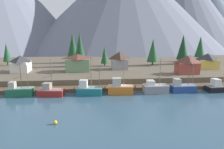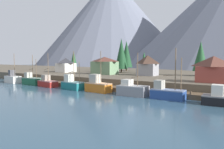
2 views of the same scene
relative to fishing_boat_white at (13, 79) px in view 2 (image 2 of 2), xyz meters
name	(u,v)px [view 2 (image 2 of 2)]	position (x,y,z in m)	size (l,w,h in m)	color
ground_plane	(141,85)	(34.14, 21.88, -1.82)	(400.00, 400.00, 1.00)	#335166
dock	(108,88)	(34.14, 3.87, -0.82)	(80.00, 4.00, 1.60)	brown
shoreline_bank	(156,76)	(34.14, 33.88, -0.07)	(400.00, 56.00, 2.50)	brown
mountain_west_peak	(112,21)	(-54.18, 136.41, 41.75)	(144.03, 144.03, 86.15)	slate
fishing_boat_white	(13,79)	(0.00, 0.00, 0.00)	(6.54, 3.48, 9.25)	silver
fishing_boat_green	(32,80)	(8.93, 0.43, -0.07)	(6.30, 2.64, 8.78)	#1E5B3D
fishing_boat_red	(47,83)	(16.47, -0.02, -0.21)	(6.58, 3.55, 9.12)	maroon
fishing_boat_teal	(72,84)	(25.84, -0.03, -0.03)	(6.57, 3.59, 9.45)	#196B70
fishing_boat_orange	(98,86)	(33.69, 0.16, 0.11)	(6.46, 3.20, 9.42)	#CC6B1E
fishing_boat_grey	(132,90)	(42.82, 0.10, -0.08)	(6.30, 3.25, 8.87)	gray
fishing_boat_blue	(167,93)	(50.15, 0.31, -0.09)	(6.30, 2.86, 9.64)	navy
fishing_boat_black	(222,99)	(59.66, -0.09, -0.20)	(6.49, 3.60, 6.26)	black
house_red	(213,69)	(56.32, 11.79, 4.13)	(6.87, 4.66, 5.76)	#9E4238
house_white	(66,65)	(3.63, 19.51, 3.93)	(5.44, 6.48, 5.38)	silver
house_green	(105,65)	(22.09, 19.04, 4.10)	(8.12, 5.66, 5.73)	#6B8E66
house_grey	(147,65)	(36.28, 21.72, 4.35)	(5.80, 4.73, 6.20)	gray
conifer_near_right	(144,61)	(31.49, 29.32, 5.42)	(2.84, 2.84, 7.51)	#4C3823
conifer_mid_left	(201,56)	(50.06, 28.81, 7.07)	(4.39, 4.39, 10.31)	#4C3823
conifer_mid_right	(121,54)	(22.29, 29.32, 8.14)	(4.71, 4.71, 12.53)	#4C3823
conifer_back_left	(126,54)	(18.78, 39.14, 8.10)	(4.95, 4.95, 12.32)	#4C3823
conifer_back_right	(74,59)	(-5.87, 33.74, 6.30)	(3.08, 3.08, 8.72)	#4C3823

